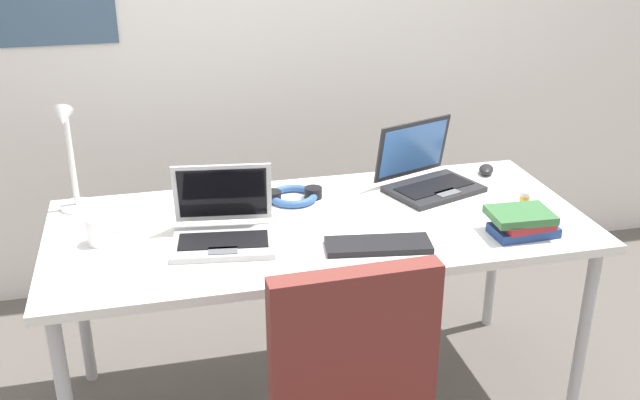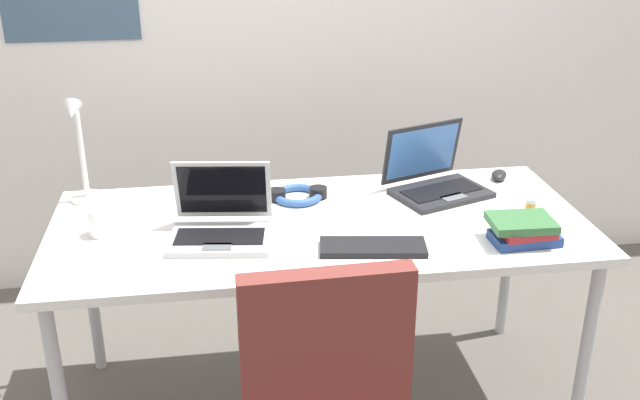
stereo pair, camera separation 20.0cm
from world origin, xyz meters
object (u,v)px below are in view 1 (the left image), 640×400
at_px(external_keyboard, 378,245).
at_px(computer_mouse, 486,169).
at_px(headphones, 293,196).
at_px(laptop_mid_desk, 223,227).
at_px(coffee_mug, 99,231).
at_px(laptop_by_keyboard, 427,176).
at_px(book_stack, 523,223).
at_px(desk_lamp, 70,158).
at_px(cell_phone, 233,201).
at_px(pill_bottle, 524,201).

bearing_deg(external_keyboard, computer_mouse, 48.61).
height_order(external_keyboard, headphones, headphones).
relative_size(laptop_mid_desk, coffee_mug, 3.11).
distance_m(laptop_mid_desk, laptop_by_keyboard, 0.83).
bearing_deg(laptop_mid_desk, book_stack, -10.95).
bearing_deg(laptop_by_keyboard, desk_lamp, 176.32).
bearing_deg(book_stack, cell_phone, 151.43).
bearing_deg(pill_bottle, coffee_mug, 176.13).
bearing_deg(headphones, coffee_mug, -163.38).
height_order(pill_bottle, coffee_mug, coffee_mug).
bearing_deg(headphones, desk_lamp, 174.61).
height_order(computer_mouse, pill_bottle, pill_bottle).
distance_m(laptop_mid_desk, coffee_mug, 0.39).
relative_size(laptop_mid_desk, laptop_by_keyboard, 0.88).
distance_m(computer_mouse, pill_bottle, 0.37).
relative_size(desk_lamp, headphones, 1.87).
relative_size(desk_lamp, coffee_mug, 3.54).
relative_size(desk_lamp, computer_mouse, 4.17).
bearing_deg(laptop_by_keyboard, external_keyboard, -127.37).
xyz_separation_m(laptop_mid_desk, pill_bottle, (1.04, -0.02, -0.01)).
bearing_deg(laptop_mid_desk, desk_lamp, 143.84).
relative_size(headphones, coffee_mug, 1.89).
height_order(pill_bottle, book_stack, book_stack).
bearing_deg(cell_phone, desk_lamp, 139.53).
height_order(computer_mouse, headphones, headphones).
height_order(desk_lamp, computer_mouse, desk_lamp).
xyz_separation_m(desk_lamp, laptop_mid_desk, (0.47, -0.34, -0.15)).
distance_m(desk_lamp, computer_mouse, 1.55).
bearing_deg(coffee_mug, laptop_mid_desk, -10.85).
relative_size(headphones, pill_bottle, 2.71).
distance_m(laptop_by_keyboard, computer_mouse, 0.30).
distance_m(laptop_by_keyboard, pill_bottle, 0.38).
bearing_deg(book_stack, laptop_by_keyboard, 109.40).
xyz_separation_m(laptop_mid_desk, laptop_by_keyboard, (0.79, 0.26, 0.00)).
height_order(laptop_mid_desk, external_keyboard, laptop_mid_desk).
relative_size(laptop_by_keyboard, coffee_mug, 3.53).
distance_m(laptop_by_keyboard, cell_phone, 0.72).
height_order(headphones, coffee_mug, coffee_mug).
xyz_separation_m(laptop_by_keyboard, book_stack, (0.16, -0.44, -0.01)).
height_order(desk_lamp, pill_bottle, desk_lamp).
xyz_separation_m(laptop_by_keyboard, coffee_mug, (-1.17, -0.19, -0.00)).
distance_m(external_keyboard, computer_mouse, 0.79).
xyz_separation_m(desk_lamp, computer_mouse, (1.54, 0.01, -0.18)).
bearing_deg(desk_lamp, coffee_mug, -72.34).
relative_size(computer_mouse, coffee_mug, 0.85).
height_order(desk_lamp, book_stack, desk_lamp).
distance_m(external_keyboard, coffee_mug, 0.88).
height_order(headphones, pill_bottle, pill_bottle).
relative_size(laptop_by_keyboard, computer_mouse, 4.15).
height_order(computer_mouse, cell_phone, computer_mouse).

